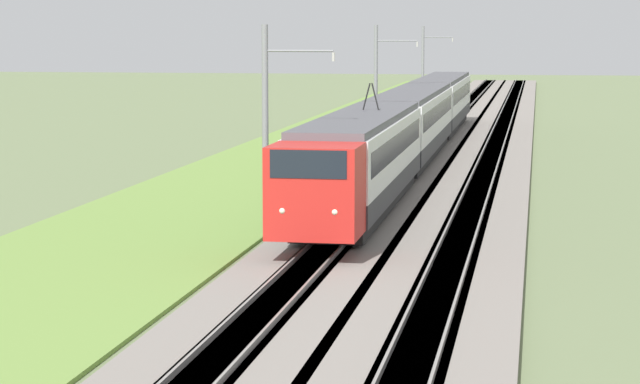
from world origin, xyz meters
TOP-DOWN VIEW (x-y plane):
  - ballast_main at (50.00, 0.00)m, footprint 240.00×4.40m
  - ballast_adjacent at (50.00, -4.09)m, footprint 240.00×4.40m
  - track_main at (50.00, 0.00)m, footprint 240.00×1.57m
  - track_adjacent at (50.00, -4.09)m, footprint 240.00×1.57m
  - grass_verge at (50.00, 7.20)m, footprint 240.00×8.99m
  - passenger_train at (60.77, 0.00)m, footprint 60.96×2.88m
  - catenary_mast_mid at (36.69, 2.68)m, footprint 0.22×2.56m
  - catenary_mast_far at (66.61, 2.68)m, footprint 0.22×2.56m
  - catenary_mast_distant at (96.52, 2.68)m, footprint 0.22×2.56m

SIDE VIEW (x-z plane):
  - grass_verge at x=50.00m, z-range 0.00..0.12m
  - ballast_main at x=50.00m, z-range 0.00..0.30m
  - ballast_adjacent at x=50.00m, z-range 0.00..0.30m
  - track_main at x=50.00m, z-range -0.07..0.38m
  - track_adjacent at x=50.00m, z-range -0.07..0.38m
  - passenger_train at x=60.77m, z-range -0.16..4.97m
  - catenary_mast_mid at x=36.69m, z-range 0.14..7.54m
  - catenary_mast_far at x=66.61m, z-range 0.14..7.65m
  - catenary_mast_distant at x=96.52m, z-range 0.14..7.67m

